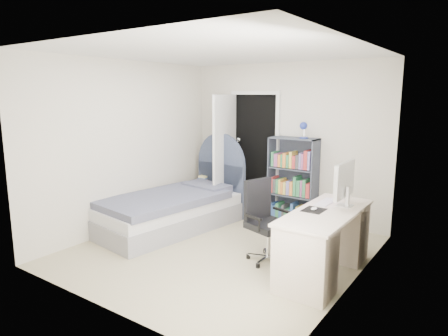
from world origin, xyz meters
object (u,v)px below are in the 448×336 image
Objects in this scene: bookcase at (293,184)px; desk at (325,240)px; floor_lamp at (238,181)px; bed at (175,208)px; nightstand at (207,187)px; office_chair at (264,217)px.

desk is (1.12, -1.54, -0.21)m from bookcase.
floor_lamp reaches higher than desk.
bed is 1.84× the size of floor_lamp.
bookcase is at bearing 126.15° from desk.
desk is at bearing -25.93° from nightstand.
bed is at bearing -100.67° from floor_lamp.
nightstand is 0.55m from floor_lamp.
floor_lamp is at bearing 144.20° from desk.
nightstand is at bearing 100.23° from bed.
floor_lamp is (0.44, 0.30, 0.12)m from nightstand.
nightstand is 2.29m from office_chair.
nightstand is (-0.19, 1.04, 0.09)m from bed.
bookcase reaches higher than nightstand.
office_chair is (0.35, -1.56, -0.07)m from bookcase.
bookcase is 1.92m from desk.
floor_lamp is (0.25, 1.34, 0.21)m from bed.
office_chair is at bearing -8.93° from bed.
desk is at bearing -53.85° from bookcase.
bookcase reaches higher than floor_lamp.
nightstand is at bearing 154.07° from desk.
office_chair is (1.68, -0.26, 0.23)m from bed.
floor_lamp reaches higher than nightstand.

